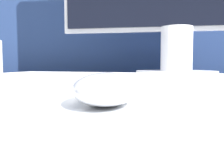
# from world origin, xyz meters

# --- Properties ---
(partition_panel) EXTENTS (5.00, 0.03, 1.48)m
(partition_panel) POSITION_xyz_m (0.00, 0.62, 0.74)
(partition_panel) COLOR navy
(partition_panel) RESTS_ON ground_plane
(computer_mouse_near) EXTENTS (0.08, 0.13, 0.03)m
(computer_mouse_near) POSITION_xyz_m (-0.04, -0.13, 0.74)
(computer_mouse_near) COLOR white
(computer_mouse_near) RESTS_ON desk
(keyboard) EXTENTS (0.46, 0.16, 0.02)m
(keyboard) POSITION_xyz_m (-0.05, 0.06, 0.73)
(keyboard) COLOR silver
(keyboard) RESTS_ON desk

